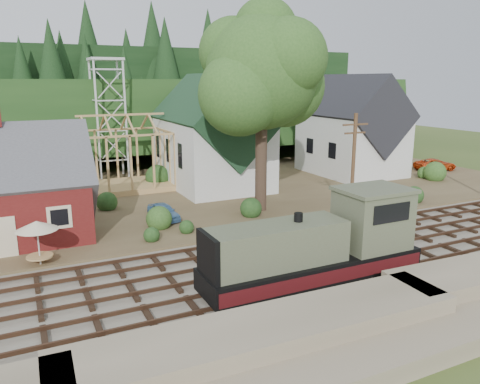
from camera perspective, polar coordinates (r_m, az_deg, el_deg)
name	(u,v)px	position (r m, az deg, el deg)	size (l,w,h in m)	color
ground	(311,260)	(27.97, 8.68, -8.23)	(140.00, 140.00, 0.00)	#384C1E
embankment	(425,328)	(22.20, 21.58, -15.12)	(64.00, 5.00, 1.60)	#7F7259
railroad_bed	(311,259)	(27.94, 8.69, -8.07)	(64.00, 11.00, 0.16)	#726B5B
village_flat	(200,193)	(43.24, -4.86, -0.09)	(64.00, 26.00, 0.30)	brown
hillside	(137,157)	(65.84, -12.41, 4.21)	(70.00, 28.00, 8.00)	#1E3F19
ridge	(114,143)	(81.34, -15.10, 5.78)	(80.00, 20.00, 12.00)	black
depot	(2,195)	(33.07, -27.00, -0.33)	(10.80, 7.41, 9.00)	#5B1514
church	(213,135)	(44.63, -3.35, 6.92)	(8.40, 15.17, 13.00)	silver
farmhouse	(352,131)	(52.33, 13.49, 7.20)	(8.40, 10.80, 10.60)	silver
timber_frame	(124,158)	(44.76, -14.00, 4.09)	(8.20, 6.20, 6.99)	tan
lattice_tower	(107,82)	(50.10, -15.94, 12.72)	(3.20, 3.20, 12.12)	silver
big_tree	(263,81)	(35.74, 2.87, 13.39)	(10.90, 8.40, 14.70)	#38281E
telegraph_pole_near	(353,165)	(34.93, 13.63, 3.17)	(2.20, 0.28, 8.00)	#4C331E
locomotive	(321,247)	(24.12, 9.86, -6.61)	(11.60, 2.90, 4.65)	black
car_blue	(164,212)	(34.69, -9.30, -2.38)	(1.40, 3.48, 1.19)	#5585B6
car_red	(435,164)	(57.43, 22.71, 3.11)	(2.18, 4.72, 1.31)	red
patio_set	(37,228)	(27.93, -23.53, -3.99)	(2.24, 2.24, 2.50)	silver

